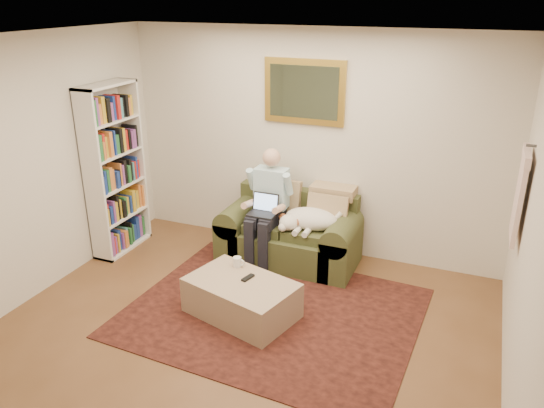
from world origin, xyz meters
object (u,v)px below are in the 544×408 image
Objects in this scene: ottoman at (242,298)px; coffee_mug at (237,262)px; sofa at (290,239)px; sleeping_dog at (311,219)px; bookshelf at (115,170)px; seated_man at (266,209)px; laptop at (264,208)px.

coffee_mug reaches higher than ottoman.
ottoman is (-0.03, -1.25, -0.09)m from sofa.
sleeping_dog is 1.28m from ottoman.
sleeping_dog is 1.04m from coffee_mug.
seated_man is at bearing 10.30° from bookshelf.
sofa reaches higher than sleeping_dog.
coffee_mug is at bearing -100.91° from sofa.
bookshelf is (-1.78, -0.26, 0.31)m from laptop.
sleeping_dog is (0.52, 0.06, -0.06)m from seated_man.
bookshelf reaches higher than ottoman.
sofa is 15.71× the size of coffee_mug.
coffee_mug is 0.05× the size of bookshelf.
sofa is at bearing 13.06° from bookshelf.
seated_man is 1.30× the size of ottoman.
bookshelf reaches higher than sofa.
seated_man is at bearing -172.87° from sleeping_dog.
coffee_mug is (-0.17, 0.26, 0.23)m from ottoman.
sofa is 1.19× the size of seated_man.
sofa is 1.02m from coffee_mug.
sofa is 5.15× the size of laptop.
seated_man is 1.22m from ottoman.
laptop is 3.05× the size of coffee_mug.
laptop is (-0.00, -0.06, 0.03)m from seated_man.
bookshelf reaches higher than laptop.
sleeping_dog is at bearing 13.64° from laptop.
laptop is 0.54m from sleeping_dog.
coffee_mug is 1.98m from bookshelf.
laptop reaches higher than coffee_mug.
sofa is 1.55× the size of ottoman.
ottoman is at bearing -91.19° from sofa.
sofa is at bearing 164.26° from sleeping_dog.
laptop reaches higher than sleeping_dog.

